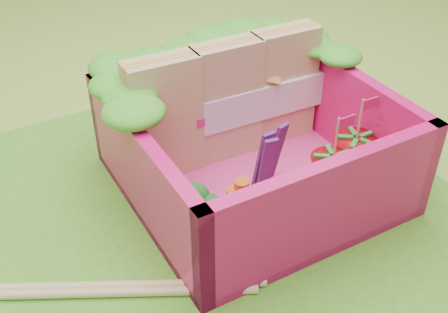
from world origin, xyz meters
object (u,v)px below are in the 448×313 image
object	(u,v)px
sandwich_stack	(227,102)
strawberry_left	(331,175)
broccoli	(199,213)
strawberry_right	(354,157)
bento_box	(253,143)
chopsticks	(32,291)

from	to	relation	value
sandwich_stack	strawberry_left	xyz separation A→B (m)	(0.27, -0.60, -0.21)
broccoli	strawberry_right	size ratio (longest dim) A/B	0.69
bento_box	chopsticks	xyz separation A→B (m)	(-1.25, -0.18, -0.25)
sandwich_stack	chopsticks	size ratio (longest dim) A/B	0.66
sandwich_stack	strawberry_right	distance (m)	0.75
broccoli	strawberry_left	xyz separation A→B (m)	(0.75, -0.03, -0.05)
broccoli	chopsticks	bearing A→B (deg)	171.64
bento_box	broccoli	bearing A→B (deg)	-147.96
strawberry_right	broccoli	bearing A→B (deg)	-177.99
sandwich_stack	strawberry_left	distance (m)	0.69
strawberry_left	bento_box	bearing A→B (deg)	130.80
strawberry_left	chopsticks	world-z (taller)	strawberry_left
sandwich_stack	strawberry_right	size ratio (longest dim) A/B	2.53
bento_box	broccoli	xyz separation A→B (m)	(-0.47, -0.30, -0.05)
strawberry_left	strawberry_right	bearing A→B (deg)	16.53
sandwich_stack	strawberry_left	size ratio (longest dim) A/B	2.61
bento_box	strawberry_right	bearing A→B (deg)	-28.99
strawberry_right	bento_box	bearing A→B (deg)	151.01
bento_box	sandwich_stack	distance (m)	0.30
bento_box	sandwich_stack	size ratio (longest dim) A/B	1.06
broccoli	chopsticks	distance (m)	0.81
sandwich_stack	chopsticks	distance (m)	1.38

